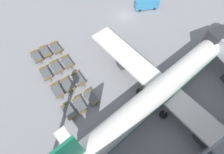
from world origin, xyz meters
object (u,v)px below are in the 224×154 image
baggage_dolly_row_mid_a_col_b (57,67)px  baggage_dolly_row_mid_a_col_d (80,105)px  baggage_dolly_row_near_col_d (69,111)px  baggage_dolly_row_mid_b_col_d (91,98)px  baggage_dolly_row_mid_b_col_a (56,48)px  baggage_dolly_row_mid_b_col_b (67,62)px  service_van (147,3)px  baggage_dolly_row_mid_a_col_a (46,52)px  baggage_dolly_row_mid_a_col_c (68,85)px  airplane (168,84)px  baggage_dolly_row_near_col_b (46,74)px  baggage_dolly_row_near_col_a (37,57)px  baggage_dolly_row_mid_b_col_c (79,79)px  baggage_dolly_row_near_col_c (57,91)px

baggage_dolly_row_mid_a_col_b → baggage_dolly_row_mid_a_col_d: same height
baggage_dolly_row_near_col_d → baggage_dolly_row_mid_b_col_d: same height
baggage_dolly_row_mid_b_col_a → baggage_dolly_row_mid_b_col_b: bearing=6.1°
service_van → baggage_dolly_row_mid_a_col_d: size_ratio=1.67×
baggage_dolly_row_mid_a_col_a → baggage_dolly_row_mid_a_col_c: size_ratio=1.00×
airplane → baggage_dolly_row_mid_a_col_d: airplane is taller
airplane → baggage_dolly_row_mid_b_col_b: bearing=-142.0°
airplane → baggage_dolly_row_near_col_b: size_ratio=11.13×
baggage_dolly_row_near_col_b → baggage_dolly_row_mid_b_col_d: same height
baggage_dolly_row_mid_b_col_d → baggage_dolly_row_mid_a_col_d: bearing=-84.4°
service_van → baggage_dolly_row_near_col_b: size_ratio=1.66×
baggage_dolly_row_near_col_a → baggage_dolly_row_mid_b_col_c: 9.92m
baggage_dolly_row_near_col_a → baggage_dolly_row_mid_b_col_b: bearing=46.7°
baggage_dolly_row_near_col_a → baggage_dolly_row_mid_a_col_d: (13.29, 2.74, 0.00)m
baggage_dolly_row_near_col_d → baggage_dolly_row_mid_a_col_a: (-13.60, 1.16, 0.00)m
airplane → service_van: airplane is taller
baggage_dolly_row_mid_a_col_b → baggage_dolly_row_mid_b_col_c: size_ratio=1.00×
baggage_dolly_row_near_col_a → baggage_dolly_row_near_col_b: bearing=2.0°
service_van → baggage_dolly_row_mid_b_col_d: (14.22, -22.21, -0.81)m
baggage_dolly_row_mid_b_col_d → baggage_dolly_row_near_col_c: bearing=-134.1°
service_van → baggage_dolly_row_near_col_a: bearing=-87.6°
baggage_dolly_row_mid_a_col_a → baggage_dolly_row_mid_a_col_d: same height
baggage_dolly_row_mid_a_col_d → baggage_dolly_row_near_col_c: bearing=-154.3°
baggage_dolly_row_mid_b_col_c → baggage_dolly_row_near_col_c: bearing=-87.9°
baggage_dolly_row_near_col_d → baggage_dolly_row_mid_a_col_c: size_ratio=1.00×
baggage_dolly_row_near_col_a → baggage_dolly_row_mid_a_col_b: 4.85m
baggage_dolly_row_mid_a_col_b → baggage_dolly_row_mid_b_col_d: size_ratio=1.00×
baggage_dolly_row_mid_a_col_c → baggage_dolly_row_mid_a_col_d: 4.44m
baggage_dolly_row_near_col_c → baggage_dolly_row_mid_b_col_b: same height
baggage_dolly_row_near_col_b → baggage_dolly_row_mid_a_col_c: (4.29, 2.38, 0.00)m
baggage_dolly_row_near_col_b → baggage_dolly_row_mid_b_col_d: (8.50, 4.78, 0.00)m
airplane → service_van: bearing=149.8°
baggage_dolly_row_near_col_c → baggage_dolly_row_mid_a_col_d: size_ratio=1.00×
baggage_dolly_row_near_col_a → baggage_dolly_row_mid_b_col_b: size_ratio=1.01×
baggage_dolly_row_near_col_b → baggage_dolly_row_mid_a_col_c: 4.90m
baggage_dolly_row_mid_a_col_b → baggage_dolly_row_mid_b_col_c: same height
baggage_dolly_row_mid_b_col_b → baggage_dolly_row_near_col_a: bearing=-133.3°
baggage_dolly_row_mid_a_col_a → baggage_dolly_row_mid_b_col_b: 5.15m
baggage_dolly_row_mid_a_col_c → baggage_dolly_row_near_col_b: bearing=-150.9°
baggage_dolly_row_near_col_c → baggage_dolly_row_mid_b_col_c: same height
service_van → baggage_dolly_row_mid_b_col_a: size_ratio=1.65×
service_van → baggage_dolly_row_mid_b_col_c: (9.87, -22.45, -0.81)m
airplane → baggage_dolly_row_mid_b_col_d: airplane is taller
service_van → baggage_dolly_row_near_col_b: 27.60m
baggage_dolly_row_near_col_a → baggage_dolly_row_mid_b_col_a: size_ratio=1.00×
baggage_dolly_row_mid_b_col_b → baggage_dolly_row_near_col_c: bearing=-39.6°
airplane → baggage_dolly_row_mid_a_col_a: 23.50m
baggage_dolly_row_mid_a_col_b → baggage_dolly_row_mid_a_col_d: size_ratio=1.01×
baggage_dolly_row_near_col_c → service_van: bearing=110.7°
baggage_dolly_row_mid_a_col_b → baggage_dolly_row_mid_a_col_c: 4.61m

